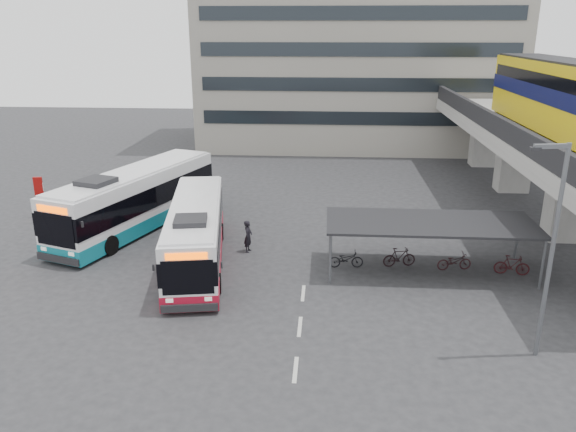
# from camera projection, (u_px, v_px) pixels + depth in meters

# --- Properties ---
(ground) EXTENTS (120.00, 120.00, 0.00)m
(ground) POSITION_uv_depth(u_px,v_px,m) (248.00, 292.00, 25.54)
(ground) COLOR #28282B
(ground) RESTS_ON ground
(viaduct) EXTENTS (8.00, 32.00, 9.68)m
(viaduct) POSITION_uv_depth(u_px,v_px,m) (559.00, 121.00, 32.87)
(viaduct) COLOR gray
(viaduct) RESTS_ON ground
(bike_shelter) EXTENTS (10.00, 4.00, 2.54)m
(bike_shelter) POSITION_uv_depth(u_px,v_px,m) (428.00, 239.00, 27.29)
(bike_shelter) COLOR #595B60
(bike_shelter) RESTS_ON ground
(office_block) EXTENTS (30.00, 15.00, 25.00)m
(office_block) POSITION_uv_depth(u_px,v_px,m) (356.00, 16.00, 55.19)
(office_block) COLOR gray
(office_block) RESTS_ON ground
(road_markings) EXTENTS (0.15, 7.60, 0.01)m
(road_markings) POSITION_uv_depth(u_px,v_px,m) (300.00, 327.00, 22.54)
(road_markings) COLOR beige
(road_markings) RESTS_ON ground
(bus_main) EXTENTS (4.30, 11.61, 3.36)m
(bus_main) POSITION_uv_depth(u_px,v_px,m) (196.00, 234.00, 28.23)
(bus_main) COLOR white
(bus_main) RESTS_ON ground
(bus_teal) EXTENTS (6.79, 13.01, 3.79)m
(bus_teal) POSITION_uv_depth(u_px,v_px,m) (137.00, 199.00, 33.17)
(bus_teal) COLOR white
(bus_teal) RESTS_ON ground
(pedestrian) EXTENTS (0.52, 0.70, 1.74)m
(pedestrian) POSITION_uv_depth(u_px,v_px,m) (248.00, 236.00, 29.85)
(pedestrian) COLOR black
(pedestrian) RESTS_ON ground
(lamp_post) EXTENTS (1.38, 0.38, 7.88)m
(lamp_post) POSITION_uv_depth(u_px,v_px,m) (551.00, 241.00, 19.16)
(lamp_post) COLOR #595B60
(lamp_post) RESTS_ON ground
(sign_totem_north) EXTENTS (0.57, 0.23, 2.63)m
(sign_totem_north) POSITION_uv_depth(u_px,v_px,m) (40.00, 197.00, 35.13)
(sign_totem_north) COLOR #960B09
(sign_totem_north) RESTS_ON ground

